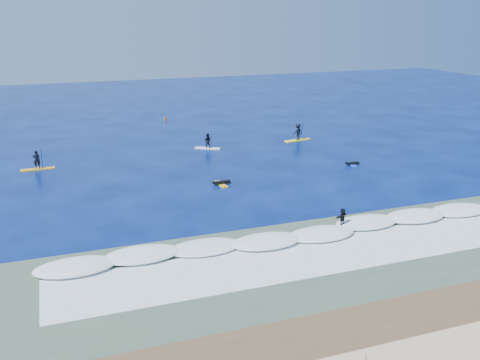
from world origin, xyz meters
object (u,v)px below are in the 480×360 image
object	(u,v)px
sup_paddler_center	(208,142)
wave_surfer	(342,218)
marker_buoy	(165,119)
sup_paddler_right	(298,133)
sup_paddler_left	(37,163)
prone_paddler_near	(221,183)
prone_paddler_far	(352,164)

from	to	relation	value
sup_paddler_center	wave_surfer	world-z (taller)	sup_paddler_center
marker_buoy	wave_surfer	bearing A→B (deg)	-85.32
sup_paddler_center	sup_paddler_right	bearing A→B (deg)	30.77
sup_paddler_right	marker_buoy	size ratio (longest dim) A/B	4.94
sup_paddler_left	sup_paddler_right	xyz separation A→B (m)	(28.81, 2.42, 0.23)
sup_paddler_left	sup_paddler_center	distance (m)	17.88
sup_paddler_center	wave_surfer	xyz separation A→B (m)	(2.34, -25.11, 0.05)
sup_paddler_right	marker_buoy	distance (m)	20.82
prone_paddler_near	prone_paddler_far	bearing A→B (deg)	-88.63
wave_surfer	marker_buoy	bearing A→B (deg)	70.80
prone_paddler_near	wave_surfer	xyz separation A→B (m)	(4.90, -12.35, 0.64)
prone_paddler_far	prone_paddler_near	bearing A→B (deg)	101.04
sup_paddler_left	marker_buoy	bearing A→B (deg)	46.07
prone_paddler_near	sup_paddler_right	bearing A→B (deg)	-51.50
wave_surfer	marker_buoy	world-z (taller)	wave_surfer
sup_paddler_center	prone_paddler_far	distance (m)	16.11
prone_paddler_far	marker_buoy	distance (m)	30.92
sup_paddler_center	marker_buoy	bearing A→B (deg)	123.89
wave_surfer	sup_paddler_center	bearing A→B (deg)	71.44
sup_paddler_center	prone_paddler_far	xyz separation A→B (m)	(11.55, -11.22, -0.61)
sup_paddler_left	prone_paddler_near	bearing A→B (deg)	-37.79
sup_paddler_left	prone_paddler_near	world-z (taller)	sup_paddler_left
sup_paddler_left	sup_paddler_center	bearing A→B (deg)	4.21
prone_paddler_near	marker_buoy	bearing A→B (deg)	-7.66
prone_paddler_near	prone_paddler_far	size ratio (longest dim) A/B	1.14
prone_paddler_far	wave_surfer	world-z (taller)	wave_surfer
sup_paddler_left	prone_paddler_far	xyz separation A→B (m)	(29.27, -8.92, -0.55)
sup_paddler_right	wave_surfer	size ratio (longest dim) A/B	1.76
sup_paddler_center	marker_buoy	xyz separation A→B (m)	(-1.11, 16.99, -0.44)
sup_paddler_center	sup_paddler_right	distance (m)	11.08
sup_paddler_left	sup_paddler_right	bearing A→B (deg)	1.61
sup_paddler_left	wave_surfer	xyz separation A→B (m)	(20.06, -22.81, 0.10)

